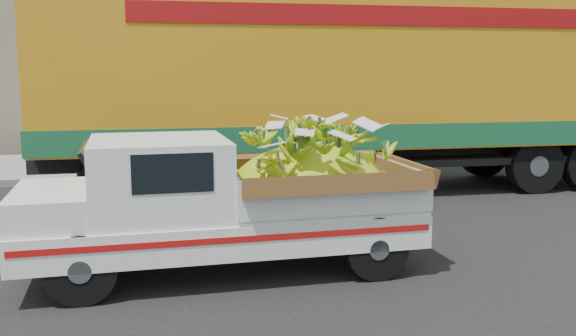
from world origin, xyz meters
name	(u,v)px	position (x,y,z in m)	size (l,w,h in m)	color
ground	(350,251)	(0.00, 0.00, 0.00)	(100.00, 100.00, 0.00)	black
curb	(244,171)	(0.00, 6.51, 0.07)	(60.00, 0.25, 0.15)	gray
sidewalk	(226,159)	(0.00, 8.61, 0.07)	(60.00, 4.00, 0.14)	gray
building_right	(523,54)	(14.00, 15.51, 3.00)	(14.00, 6.00, 6.00)	gray
pickup_truck	(252,199)	(-1.44, -0.36, 0.88)	(4.75, 1.90, 1.64)	black
semi_trailer	(351,84)	(1.63, 4.06, 2.12)	(12.04, 3.47, 3.80)	black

